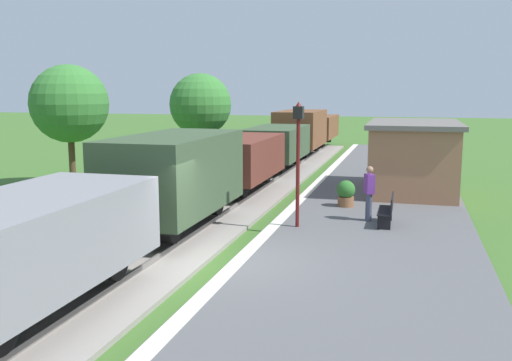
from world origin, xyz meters
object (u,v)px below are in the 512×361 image
(station_hut, at_px, (413,156))
(person_waiting, at_px, (369,191))
(bench_near_hut, at_px, (388,210))
(potted_planter, at_px, (346,193))
(bench_down_platform, at_px, (396,166))
(freight_train, at_px, (261,150))
(tree_field_left, at_px, (200,105))
(lamp_post_near, at_px, (298,141))
(tree_trackside_far, at_px, (69,104))

(station_hut, xyz_separation_m, person_waiting, (-1.32, -5.76, -0.47))
(bench_near_hut, bearing_deg, potted_planter, 121.69)
(person_waiting, bearing_deg, bench_down_platform, -115.63)
(freight_train, distance_m, tree_field_left, 5.02)
(freight_train, height_order, station_hut, station_hut)
(bench_near_hut, height_order, potted_planter, potted_planter)
(bench_near_hut, distance_m, lamp_post_near, 3.44)
(potted_planter, height_order, tree_field_left, tree_field_left)
(person_waiting, distance_m, tree_field_left, 13.95)
(freight_train, height_order, bench_down_platform, freight_train)
(lamp_post_near, xyz_separation_m, tree_field_left, (-7.37, 11.45, 0.72))
(freight_train, distance_m, tree_trackside_far, 8.70)
(lamp_post_near, bearing_deg, potted_planter, 72.46)
(station_hut, distance_m, tree_field_left, 11.67)
(freight_train, distance_m, person_waiting, 9.38)
(person_waiting, bearing_deg, tree_trackside_far, -39.85)
(tree_field_left, bearing_deg, station_hut, -22.09)
(freight_train, xyz_separation_m, station_hut, (6.80, -1.86, 0.15))
(bench_near_hut, xyz_separation_m, lamp_post_near, (-2.58, -0.91, 2.08))
(station_hut, relative_size, lamp_post_near, 1.57)
(potted_planter, bearing_deg, bench_near_hut, -58.31)
(person_waiting, height_order, tree_field_left, tree_field_left)
(station_hut, relative_size, tree_field_left, 1.13)
(tree_trackside_far, bearing_deg, bench_down_platform, 22.13)
(freight_train, bearing_deg, tree_field_left, 147.42)
(person_waiting, xyz_separation_m, tree_field_left, (-9.35, 10.09, 2.33))
(station_hut, distance_m, tree_trackside_far, 14.73)
(station_hut, relative_size, tree_trackside_far, 1.08)
(freight_train, distance_m, lamp_post_near, 9.72)
(potted_planter, bearing_deg, tree_trackside_far, 169.83)
(bench_down_platform, xyz_separation_m, tree_field_left, (-9.95, 0.28, 2.80))
(lamp_post_near, relative_size, tree_trackside_far, 0.69)
(bench_down_platform, relative_size, tree_field_left, 0.29)
(person_waiting, distance_m, lamp_post_near, 2.90)
(person_waiting, bearing_deg, bench_near_hut, 120.53)
(tree_field_left, bearing_deg, bench_near_hut, -46.65)
(person_waiting, relative_size, tree_field_left, 0.33)
(lamp_post_near, bearing_deg, bench_near_hut, 19.51)
(bench_down_platform, xyz_separation_m, potted_planter, (-1.52, -7.80, 0.00))
(station_hut, xyz_separation_m, bench_down_platform, (-0.72, 4.05, -0.93))
(freight_train, bearing_deg, tree_trackside_far, -156.14)
(bench_down_platform, distance_m, person_waiting, 9.84)
(station_hut, height_order, tree_field_left, tree_field_left)
(freight_train, relative_size, tree_trackside_far, 7.30)
(bench_near_hut, height_order, lamp_post_near, lamp_post_near)
(freight_train, relative_size, potted_planter, 42.79)
(tree_trackside_far, bearing_deg, station_hut, 6.11)
(potted_planter, xyz_separation_m, tree_trackside_far, (-12.26, 2.20, 2.95))
(bench_down_platform, relative_size, tree_trackside_far, 0.28)
(tree_trackside_far, height_order, tree_field_left, tree_trackside_far)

